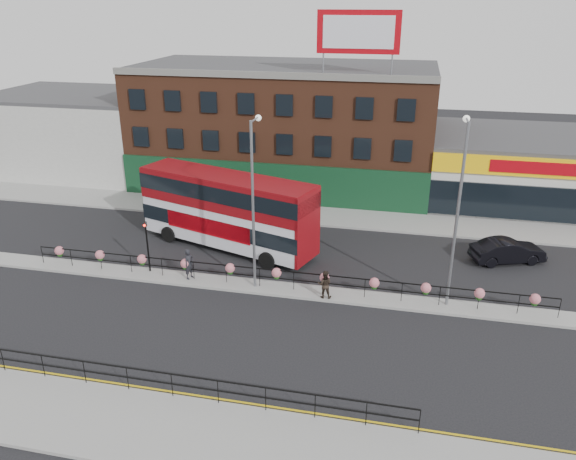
% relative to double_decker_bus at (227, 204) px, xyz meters
% --- Properties ---
extents(ground, '(120.00, 120.00, 0.00)m').
position_rel_double_decker_bus_xyz_m(ground, '(4.52, -5.11, -3.06)').
color(ground, black).
rests_on(ground, ground).
extents(south_pavement, '(60.00, 4.00, 0.15)m').
position_rel_double_decker_bus_xyz_m(south_pavement, '(4.52, -17.11, -2.99)').
color(south_pavement, gray).
rests_on(south_pavement, ground).
extents(north_pavement, '(60.00, 4.00, 0.15)m').
position_rel_double_decker_bus_xyz_m(north_pavement, '(4.52, 6.89, -2.99)').
color(north_pavement, gray).
rests_on(north_pavement, ground).
extents(median, '(60.00, 1.60, 0.15)m').
position_rel_double_decker_bus_xyz_m(median, '(4.52, -5.11, -2.99)').
color(median, gray).
rests_on(median, ground).
extents(yellow_line_inner, '(60.00, 0.10, 0.01)m').
position_rel_double_decker_bus_xyz_m(yellow_line_inner, '(4.52, -14.81, -3.06)').
color(yellow_line_inner, gold).
rests_on(yellow_line_inner, ground).
extents(yellow_line_outer, '(60.00, 0.10, 0.01)m').
position_rel_double_decker_bus_xyz_m(yellow_line_outer, '(4.52, -14.99, -3.06)').
color(yellow_line_outer, gold).
rests_on(yellow_line_outer, ground).
extents(brick_building, '(25.00, 12.21, 10.30)m').
position_rel_double_decker_bus_xyz_m(brick_building, '(0.52, 14.85, 2.06)').
color(brick_building, brown).
rests_on(brick_building, ground).
extents(supermarket, '(15.00, 12.25, 5.30)m').
position_rel_double_decker_bus_xyz_m(supermarket, '(20.52, 14.80, -0.41)').
color(supermarket, silver).
rests_on(supermarket, ground).
extents(warehouse_west, '(15.50, 12.00, 7.30)m').
position_rel_double_decker_bus_xyz_m(warehouse_west, '(-19.73, 14.89, 0.59)').
color(warehouse_west, '#B8B8B2').
rests_on(warehouse_west, ground).
extents(billboard, '(6.00, 0.29, 4.40)m').
position_rel_double_decker_bus_xyz_m(billboard, '(7.02, 9.88, 10.12)').
color(billboard, '#A3040D').
rests_on(billboard, brick_building).
extents(median_railing, '(30.04, 0.56, 1.23)m').
position_rel_double_decker_bus_xyz_m(median_railing, '(4.52, -5.11, -2.02)').
color(median_railing, black).
rests_on(median_railing, median).
extents(south_railing, '(20.04, 0.05, 1.12)m').
position_rel_double_decker_bus_xyz_m(south_railing, '(2.52, -15.21, -2.10)').
color(south_railing, black).
rests_on(south_railing, south_pavement).
extents(double_decker_bus, '(12.59, 6.61, 4.98)m').
position_rel_double_decker_bus_xyz_m(double_decker_bus, '(0.00, 0.00, 0.00)').
color(double_decker_bus, silver).
rests_on(double_decker_bus, ground).
extents(car, '(4.56, 5.60, 1.50)m').
position_rel_double_decker_bus_xyz_m(car, '(17.85, 1.65, -2.31)').
color(car, black).
rests_on(car, ground).
extents(pedestrian_a, '(0.97, 0.89, 1.85)m').
position_rel_double_decker_bus_xyz_m(pedestrian_a, '(-0.75, -5.06, -1.99)').
color(pedestrian_a, black).
rests_on(pedestrian_a, median).
extents(pedestrian_b, '(0.90, 0.77, 1.61)m').
position_rel_double_decker_bus_xyz_m(pedestrian_b, '(7.36, -5.61, -2.11)').
color(pedestrian_b, black).
rests_on(pedestrian_b, median).
extents(lamp_column_west, '(0.34, 1.68, 9.57)m').
position_rel_double_decker_bus_xyz_m(lamp_column_west, '(3.26, -4.94, 2.76)').
color(lamp_column_west, gray).
rests_on(lamp_column_west, median).
extents(lamp_column_east, '(0.36, 1.74, 9.93)m').
position_rel_double_decker_bus_xyz_m(lamp_column_east, '(13.93, -4.69, 2.97)').
color(lamp_column_east, gray).
rests_on(lamp_column_east, median).
extents(traffic_light_median, '(0.15, 0.28, 3.65)m').
position_rel_double_decker_bus_xyz_m(traffic_light_median, '(-3.48, -4.71, -0.59)').
color(traffic_light_median, black).
rests_on(traffic_light_median, median).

